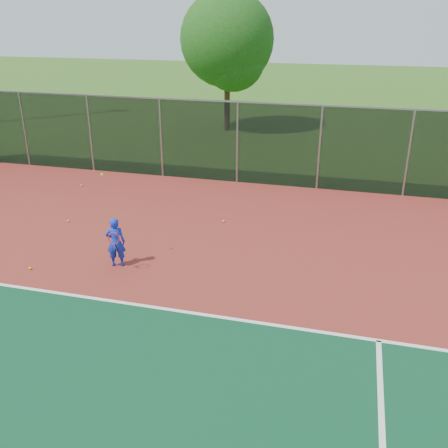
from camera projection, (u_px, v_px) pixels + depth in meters
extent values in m
plane|color=#2F5A19|center=(246.00, 437.00, 7.60)|extent=(120.00, 120.00, 0.00)
cube|color=maroon|center=(269.00, 356.00, 9.37)|extent=(30.00, 20.00, 0.02)
cube|color=white|center=(379.00, 341.00, 9.79)|extent=(22.00, 0.10, 0.00)
cube|color=black|center=(319.00, 148.00, 17.68)|extent=(30.00, 0.04, 3.00)
cube|color=gray|center=(323.00, 105.00, 17.09)|extent=(30.00, 0.06, 0.06)
imported|color=#152CC7|center=(116.00, 242.00, 12.46)|extent=(0.55, 0.44, 1.30)
cylinder|color=black|center=(117.00, 248.00, 12.21)|extent=(0.03, 0.15, 0.27)
torus|color=#A51414|center=(114.00, 238.00, 12.01)|extent=(0.30, 0.13, 0.29)
sphere|color=#BCE11A|center=(102.00, 175.00, 11.94)|extent=(0.07, 0.07, 0.07)
sphere|color=#BCE11A|center=(30.00, 268.00, 12.49)|extent=(0.07, 0.07, 0.07)
sphere|color=#BCE11A|center=(68.00, 221.00, 15.31)|extent=(0.07, 0.07, 0.07)
sphere|color=#BCE11A|center=(82.00, 186.00, 18.44)|extent=(0.07, 0.07, 0.07)
sphere|color=#BCE11A|center=(223.00, 221.00, 15.30)|extent=(0.07, 0.07, 0.07)
cylinder|color=#3D2316|center=(227.00, 105.00, 26.80)|extent=(0.30, 0.30, 2.72)
sphere|color=#184712|center=(227.00, 39.00, 25.50)|extent=(4.83, 4.83, 4.83)
sphere|color=#184712|center=(233.00, 59.00, 25.49)|extent=(3.32, 3.32, 3.32)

